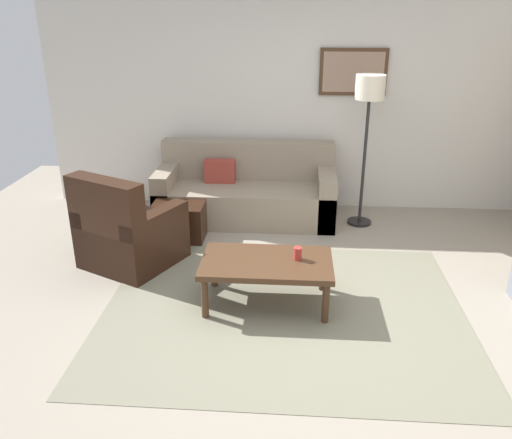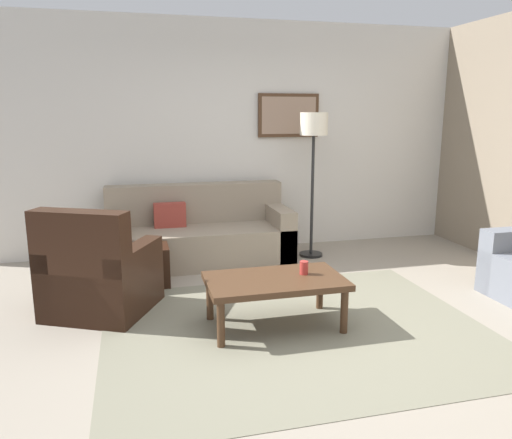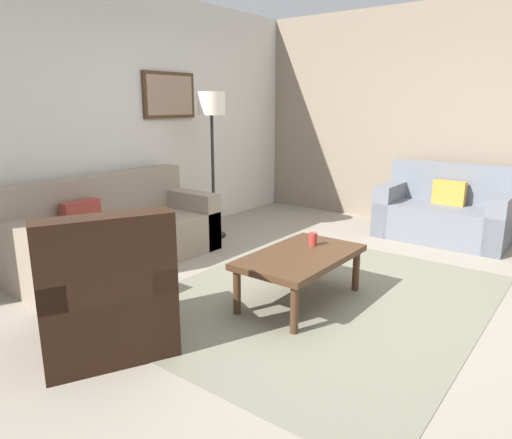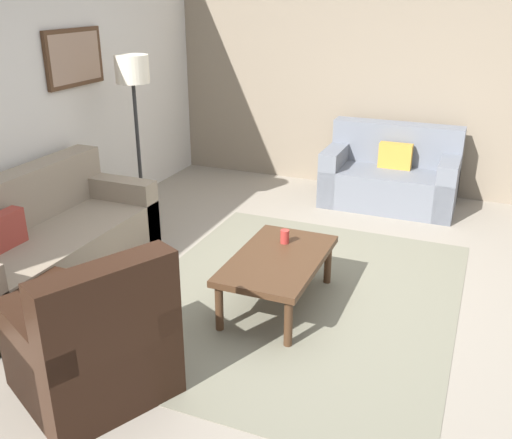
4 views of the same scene
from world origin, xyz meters
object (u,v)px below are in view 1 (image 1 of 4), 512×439
at_px(ottoman, 180,219).
at_px(coffee_table, 267,266).
at_px(lamp_standing, 369,103).
at_px(couch_main, 246,192).
at_px(armchair_leather, 127,236).
at_px(framed_artwork, 353,72).
at_px(cup, 298,253).

xyz_separation_m(ottoman, coffee_table, (1.03, -1.36, 0.16)).
xyz_separation_m(coffee_table, lamp_standing, (1.00, 1.86, 1.05)).
height_order(coffee_table, lamp_standing, lamp_standing).
xyz_separation_m(couch_main, ottoman, (-0.68, -0.64, -0.10)).
height_order(couch_main, armchair_leather, armchair_leather).
xyz_separation_m(ottoman, framed_artwork, (1.90, 1.05, 1.47)).
relative_size(cup, framed_artwork, 0.14).
distance_m(armchair_leather, ottoman, 0.83).
relative_size(armchair_leather, lamp_standing, 0.63).
bearing_deg(couch_main, framed_artwork, 18.25).
bearing_deg(coffee_table, framed_artwork, 70.14).
xyz_separation_m(couch_main, armchair_leather, (-1.05, -1.38, 0.01)).
bearing_deg(armchair_leather, ottoman, 63.62).
relative_size(ottoman, framed_artwork, 0.72).
height_order(armchair_leather, lamp_standing, lamp_standing).
xyz_separation_m(coffee_table, framed_artwork, (0.87, 2.40, 1.31)).
height_order(ottoman, coffee_table, coffee_table).
xyz_separation_m(lamp_standing, framed_artwork, (-0.13, 0.55, 0.26)).
bearing_deg(armchair_leather, cup, -19.24).
xyz_separation_m(couch_main, coffee_table, (0.35, -2.00, 0.06)).
xyz_separation_m(armchair_leather, cup, (1.66, -0.58, 0.16)).
relative_size(couch_main, armchair_leather, 1.94).
height_order(ottoman, cup, cup).
bearing_deg(couch_main, ottoman, -136.58).
distance_m(armchair_leather, cup, 1.76).
relative_size(coffee_table, lamp_standing, 0.64).
height_order(couch_main, ottoman, couch_main).
xyz_separation_m(armchair_leather, ottoman, (0.37, 0.74, -0.11)).
height_order(cup, lamp_standing, lamp_standing).
relative_size(armchair_leather, ottoman, 1.91).
bearing_deg(lamp_standing, cup, -112.26).
height_order(lamp_standing, framed_artwork, framed_artwork).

